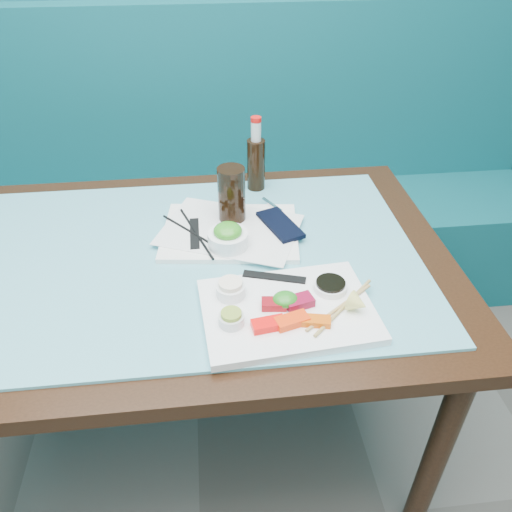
{
  "coord_description": "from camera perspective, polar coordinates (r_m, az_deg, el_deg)",
  "views": [
    {
      "loc": [
        0.09,
        0.43,
        1.51
      ],
      "look_at": [
        0.19,
        1.37,
        0.8
      ],
      "focal_mm": 35.0,
      "sensor_mm": 36.0,
      "label": 1
    }
  ],
  "objects": [
    {
      "name": "booth_bench",
      "position": [
        2.19,
        -7.76,
        4.98
      ],
      "size": [
        3.0,
        0.56,
        1.17
      ],
      "color": "#0E555C",
      "rests_on": "ground"
    },
    {
      "name": "dining_table",
      "position": [
        1.33,
        -8.66,
        -3.23
      ],
      "size": [
        1.4,
        0.9,
        0.75
      ],
      "color": "black",
      "rests_on": "ground"
    },
    {
      "name": "glass_top",
      "position": [
        1.28,
        -9.01,
        -0.22
      ],
      "size": [
        1.22,
        0.76,
        0.01
      ],
      "primitive_type": "cube",
      "color": "#5CABB9",
      "rests_on": "dining_table"
    },
    {
      "name": "sashimi_plate",
      "position": [
        1.09,
        3.65,
        -6.26
      ],
      "size": [
        0.39,
        0.29,
        0.02
      ],
      "primitive_type": "cube",
      "rotation": [
        0.0,
        0.0,
        0.08
      ],
      "color": "white",
      "rests_on": "glass_top"
    },
    {
      "name": "salmon_left",
      "position": [
        1.04,
        1.43,
        -7.82
      ],
      "size": [
        0.07,
        0.04,
        0.02
      ],
      "primitive_type": "cube",
      "rotation": [
        0.0,
        0.0,
        0.15
      ],
      "color": "#FF0D0A",
      "rests_on": "sashimi_plate"
    },
    {
      "name": "salmon_mid",
      "position": [
        1.05,
        4.13,
        -7.39
      ],
      "size": [
        0.08,
        0.05,
        0.02
      ],
      "primitive_type": "cube",
      "rotation": [
        0.0,
        0.0,
        0.28
      ],
      "color": "#FF370A",
      "rests_on": "sashimi_plate"
    },
    {
      "name": "salmon_right",
      "position": [
        1.05,
        6.88,
        -7.38
      ],
      "size": [
        0.07,
        0.04,
        0.01
      ],
      "primitive_type": "cube",
      "rotation": [
        0.0,
        0.0,
        -0.21
      ],
      "color": "#E05308",
      "rests_on": "sashimi_plate"
    },
    {
      "name": "tuna_left",
      "position": [
        1.08,
        2.07,
        -5.51
      ],
      "size": [
        0.06,
        0.04,
        0.02
      ],
      "primitive_type": "cube",
      "rotation": [
        0.0,
        0.0,
        -0.11
      ],
      "color": "maroon",
      "rests_on": "sashimi_plate"
    },
    {
      "name": "tuna_right",
      "position": [
        1.09,
        4.94,
        -5.23
      ],
      "size": [
        0.07,
        0.05,
        0.02
      ],
      "primitive_type": "cube",
      "rotation": [
        0.0,
        0.0,
        0.27
      ],
      "color": "maroon",
      "rests_on": "sashimi_plate"
    },
    {
      "name": "seaweed_garnish",
      "position": [
        1.08,
        3.35,
        -4.98
      ],
      "size": [
        0.07,
        0.07,
        0.03
      ],
      "primitive_type": "ellipsoid",
      "rotation": [
        0.0,
        0.0,
        0.34
      ],
      "color": "#247B1C",
      "rests_on": "sashimi_plate"
    },
    {
      "name": "ramekin_wasabi",
      "position": [
        1.04,
        -2.83,
        -7.26
      ],
      "size": [
        0.06,
        0.06,
        0.02
      ],
      "primitive_type": "cylinder",
      "rotation": [
        0.0,
        0.0,
        0.18
      ],
      "color": "silver",
      "rests_on": "sashimi_plate"
    },
    {
      "name": "wasabi_fill",
      "position": [
        1.03,
        -2.85,
        -6.63
      ],
      "size": [
        0.06,
        0.06,
        0.01
      ],
      "primitive_type": "cylinder",
      "rotation": [
        0.0,
        0.0,
        0.4
      ],
      "color": "olive",
      "rests_on": "ramekin_wasabi"
    },
    {
      "name": "ramekin_ginger",
      "position": [
        1.11,
        -2.91,
        -3.94
      ],
      "size": [
        0.07,
        0.07,
        0.03
      ],
      "primitive_type": "cylinder",
      "rotation": [
        0.0,
        0.0,
        0.05
      ],
      "color": "white",
      "rests_on": "sashimi_plate"
    },
    {
      "name": "ginger_fill",
      "position": [
        1.1,
        -2.94,
        -3.18
      ],
      "size": [
        0.06,
        0.06,
        0.01
      ],
      "primitive_type": "cylinder",
      "rotation": [
        0.0,
        0.0,
        -0.1
      ],
      "color": "white",
      "rests_on": "ramekin_ginger"
    },
    {
      "name": "soy_dish",
      "position": [
        1.14,
        8.49,
        -3.47
      ],
      "size": [
        0.08,
        0.08,
        0.02
      ],
      "primitive_type": "cylinder",
      "rotation": [
        0.0,
        0.0,
        0.02
      ],
      "color": "white",
      "rests_on": "sashimi_plate"
    },
    {
      "name": "soy_fill",
      "position": [
        1.13,
        8.54,
        -3.06
      ],
      "size": [
        0.09,
        0.09,
        0.01
      ],
      "primitive_type": "cylinder",
      "rotation": [
        0.0,
        0.0,
        0.42
      ],
      "color": "black",
      "rests_on": "soy_dish"
    },
    {
      "name": "lemon_wedge",
      "position": [
        1.08,
        11.6,
        -5.35
      ],
      "size": [
        0.06,
        0.06,
        0.05
      ],
      "primitive_type": "cone",
      "rotation": [
        1.57,
        0.0,
        0.83
      ],
      "color": "#F5E974",
      "rests_on": "sashimi_plate"
    },
    {
      "name": "chopstick_sleeve",
      "position": [
        1.16,
        2.1,
        -2.4
      ],
      "size": [
        0.15,
        0.07,
        0.0
      ],
      "primitive_type": "cube",
      "rotation": [
        0.0,
        0.0,
        -0.3
      ],
      "color": "black",
      "rests_on": "sashimi_plate"
    },
    {
      "name": "wooden_chopstick_a",
      "position": [
        1.1,
        9.51,
        -5.78
      ],
      "size": [
        0.17,
        0.13,
        0.01
      ],
      "primitive_type": "cylinder",
      "rotation": [
        1.57,
        0.0,
        -0.94
      ],
      "color": "tan",
      "rests_on": "sashimi_plate"
    },
    {
      "name": "wooden_chopstick_b",
      "position": [
        1.1,
        10.01,
        -5.72
      ],
      "size": [
        0.17,
        0.16,
        0.01
      ],
      "primitive_type": "cylinder",
      "rotation": [
        1.57,
        0.0,
        -0.79
      ],
      "color": "tan",
      "rests_on": "sashimi_plate"
    },
    {
      "name": "serving_tray",
      "position": [
        1.34,
        -2.96,
        2.78
      ],
      "size": [
        0.39,
        0.31,
        0.01
      ],
      "primitive_type": "cube",
      "rotation": [
        0.0,
        0.0,
        -0.12
      ],
      "color": "white",
      "rests_on": "glass_top"
    },
    {
      "name": "paper_placemat",
      "position": [
        1.34,
        -2.97,
        3.05
      ],
      "size": [
        0.42,
        0.37,
        0.0
      ],
      "primitive_type": "cube",
      "rotation": [
        0.0,
        0.0,
        -0.39
      ],
      "color": "white",
      "rests_on": "serving_tray"
    },
    {
      "name": "seaweed_bowl",
      "position": [
        1.26,
        -3.21,
        1.89
      ],
      "size": [
        0.13,
        0.13,
        0.04
      ],
      "primitive_type": "cylinder",
      "rotation": [
        0.0,
        0.0,
        0.33
      ],
      "color": "white",
      "rests_on": "serving_tray"
    },
    {
      "name": "seaweed_salad",
      "position": [
        1.25,
        -3.25,
        2.89
      ],
      "size": [
        0.08,
        0.08,
        0.04
      ],
      "primitive_type": "ellipsoid",
      "rotation": [
        0.0,
        0.0,
        -0.16
      ],
      "color": "#328C20",
      "rests_on": "seaweed_bowl"
    },
    {
      "name": "cola_glass",
      "position": [
        1.34,
        -2.81,
        7.05
      ],
      "size": [
        0.09,
        0.09,
        0.15
      ],
      "primitive_type": "cylinder",
      "rotation": [
        0.0,
        0.0,
        0.16
      ],
      "color": "black",
      "rests_on": "serving_tray"
    },
    {
      "name": "navy_pouch",
      "position": [
        1.35,
        2.77,
        3.59
      ],
      "size": [
        0.12,
        0.17,
        0.01
      ],
      "primitive_type": "cube",
      "rotation": [
        0.0,
        0.0,
        0.35
      ],
      "color": "black",
      "rests_on": "serving_tray"
    },
    {
      "name": "fork",
      "position": [
        1.43,
        1.9,
        5.83
      ],
      "size": [
        0.05,
        0.08,
        0.01
      ],
      "primitive_type": "cylinder",
      "rotation": [
        1.57,
        0.0,
        0.5
      ],
      "color": "white",
      "rests_on": "serving_tray"
    },
    {
      "name": "black_chopstick_a",
      "position": [
        1.33,
        -7.21,
        2.61
      ],
      "size": [
        0.16,
        0.19,
        0.01
      ],
      "primitive_type": "cylinder",
      "rotation": [
        1.57,
        0.0,
        0.7
      ],
      "color": "black",
      "rests_on": "serving_tray"
    },
    {
      "name": "black_chopstick_b",
      "position": [
        1.33,
        -6.87,
        2.64
      ],
      "size": [
        0.09,
        0.24,
        0.01
      ],
      "primitive_type": "cylinder",
      "rotation": [
        1.57,
        0.0,
        0.32
      ],
      "color": "black",
      "rests_on": "serving_tray"
    },
    {
      "name": "tray_sleeve",
      "position": [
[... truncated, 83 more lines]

